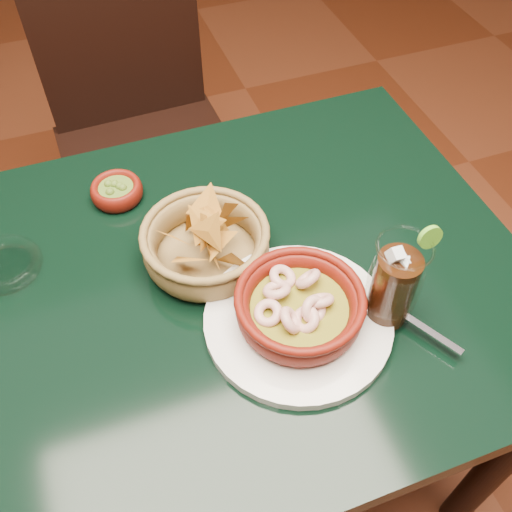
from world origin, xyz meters
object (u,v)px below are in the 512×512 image
object	(u,v)px
chip_basket	(206,244)
cola_drink	(394,284)
shrimp_plate	(299,310)
dining_table	(177,327)
dining_chair	(142,131)

from	to	relation	value
chip_basket	cola_drink	world-z (taller)	cola_drink
shrimp_plate	chip_basket	xyz separation A→B (m)	(-0.09, 0.17, 0.00)
shrimp_plate	cola_drink	world-z (taller)	cola_drink
dining_table	chip_basket	world-z (taller)	chip_basket
dining_table	chip_basket	size ratio (longest dim) A/B	4.91
shrimp_plate	chip_basket	world-z (taller)	chip_basket
dining_table	dining_chair	world-z (taller)	dining_chair
shrimp_plate	cola_drink	distance (m)	0.15
shrimp_plate	chip_basket	size ratio (longest dim) A/B	1.44
dining_chair	shrimp_plate	bearing A→B (deg)	-83.86
dining_table	shrimp_plate	distance (m)	0.25
dining_table	chip_basket	bearing A→B (deg)	32.94
dining_chair	cola_drink	xyz separation A→B (m)	(0.22, -0.87, 0.30)
shrimp_plate	chip_basket	distance (m)	0.20
dining_chair	shrimp_plate	xyz separation A→B (m)	(0.09, -0.84, 0.25)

